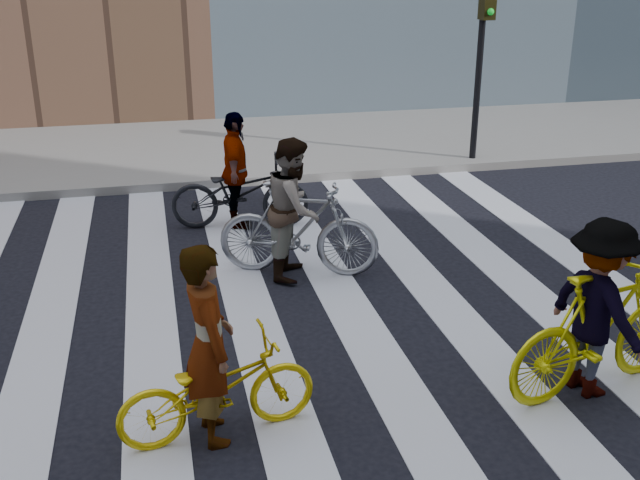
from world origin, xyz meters
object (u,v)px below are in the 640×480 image
object	(u,v)px
rider_left	(208,344)
bike_silver_mid	(298,229)
bike_yellow_right	(600,331)
rider_mid	(294,208)
bike_dark_rear	(240,192)
bike_yellow_left	(217,389)
rider_right	(598,308)
rider_rear	(236,171)
traffic_signal	(483,43)

from	to	relation	value
rider_left	bike_silver_mid	bearing A→B (deg)	-32.00
bike_yellow_right	rider_mid	distance (m)	3.90
bike_silver_mid	bike_dark_rear	world-z (taller)	bike_silver_mid
bike_yellow_left	rider_left	size ratio (longest dim) A/B	0.97
bike_yellow_right	rider_left	bearing A→B (deg)	76.03
rider_right	rider_rear	bearing A→B (deg)	14.39
bike_silver_mid	rider_right	xyz separation A→B (m)	(2.08, -3.22, 0.23)
traffic_signal	bike_yellow_left	bearing A→B (deg)	-127.02
rider_right	rider_rear	distance (m)	5.73
traffic_signal	bike_silver_mid	size ratio (longest dim) A/B	1.66
rider_mid	traffic_signal	bearing A→B (deg)	-24.71
rider_left	rider_rear	distance (m)	5.10
rider_rear	traffic_signal	bearing A→B (deg)	-56.23
bike_yellow_right	rider_right	world-z (taller)	rider_right
traffic_signal	rider_right	world-z (taller)	traffic_signal
traffic_signal	rider_rear	bearing A→B (deg)	-154.19
rider_mid	rider_right	bearing A→B (deg)	-125.75
bike_yellow_left	bike_yellow_right	size ratio (longest dim) A/B	0.83
bike_yellow_left	rider_rear	world-z (taller)	rider_rear
bike_yellow_right	traffic_signal	bearing A→B (deg)	-28.45
bike_yellow_left	rider_left	distance (m)	0.43
bike_dark_rear	bike_silver_mid	bearing A→B (deg)	-157.47
traffic_signal	rider_left	world-z (taller)	traffic_signal
rider_right	rider_rear	world-z (taller)	rider_rear
traffic_signal	rider_rear	world-z (taller)	traffic_signal
rider_left	rider_right	distance (m)	3.44
bike_yellow_right	rider_right	size ratio (longest dim) A/B	1.20
rider_mid	rider_rear	size ratio (longest dim) A/B	1.02
bike_dark_rear	rider_left	world-z (taller)	rider_left
traffic_signal	bike_yellow_right	distance (m)	7.87
bike_yellow_left	bike_silver_mid	size ratio (longest dim) A/B	0.83
bike_yellow_left	bike_dark_rear	bearing A→B (deg)	-17.88
traffic_signal	bike_yellow_left	size ratio (longest dim) A/B	1.99
rider_mid	rider_right	world-z (taller)	rider_mid
rider_right	rider_left	bearing A→B (deg)	76.01
traffic_signal	rider_right	distance (m)	7.83
traffic_signal	bike_silver_mid	distance (m)	6.16
bike_silver_mid	bike_dark_rear	bearing A→B (deg)	35.41
bike_silver_mid	bike_yellow_right	size ratio (longest dim) A/B	0.99
rider_right	traffic_signal	bearing A→B (deg)	-28.81
bike_dark_rear	rider_right	world-z (taller)	rider_right
traffic_signal	rider_mid	world-z (taller)	traffic_signal
rider_left	rider_rear	size ratio (longest dim) A/B	1.01
traffic_signal	bike_dark_rear	size ratio (longest dim) A/B	1.66
bike_dark_rear	rider_mid	distance (m)	1.96
rider_left	rider_mid	bearing A→B (deg)	-31.23
rider_right	bike_dark_rear	bearing A→B (deg)	13.94
bike_silver_mid	bike_yellow_right	world-z (taller)	bike_yellow_right
rider_left	bike_yellow_left	bearing A→B (deg)	-98.54
bike_silver_mid	rider_right	world-z (taller)	rider_right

